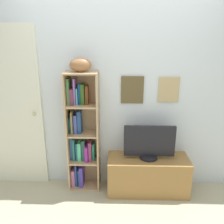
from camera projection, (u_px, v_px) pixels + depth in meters
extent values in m
cube|color=silver|center=(118.00, 90.00, 2.94)|extent=(4.80, 0.06, 2.56)
cube|color=brown|center=(132.00, 90.00, 2.90)|extent=(0.27, 0.02, 0.33)
cube|color=#A0AABB|center=(132.00, 90.00, 2.89)|extent=(0.22, 0.01, 0.28)
cube|color=tan|center=(169.00, 90.00, 2.88)|extent=(0.25, 0.02, 0.31)
cube|color=slate|center=(169.00, 90.00, 2.88)|extent=(0.20, 0.01, 0.26)
cube|color=tan|center=(68.00, 133.00, 2.97)|extent=(0.02, 0.25, 1.52)
cube|color=tan|center=(98.00, 133.00, 2.96)|extent=(0.02, 0.25, 1.52)
cube|color=tan|center=(85.00, 130.00, 3.08)|extent=(0.39, 0.01, 1.52)
cube|color=tan|center=(85.00, 185.00, 3.19)|extent=(0.35, 0.24, 0.02)
cube|color=tan|center=(84.00, 160.00, 3.08)|extent=(0.35, 0.24, 0.02)
cube|color=tan|center=(83.00, 134.00, 2.97)|extent=(0.35, 0.24, 0.02)
cube|color=tan|center=(82.00, 106.00, 2.85)|extent=(0.35, 0.24, 0.02)
cube|color=tan|center=(81.00, 73.00, 2.74)|extent=(0.35, 0.24, 0.02)
cube|color=#C3739A|center=(74.00, 176.00, 3.18)|extent=(0.04, 0.18, 0.23)
cube|color=#2C44A2|center=(77.00, 173.00, 3.17)|extent=(0.02, 0.18, 0.31)
cube|color=#326289|center=(79.00, 175.00, 3.19)|extent=(0.02, 0.16, 0.23)
cube|color=#4737A5|center=(82.00, 174.00, 3.16)|extent=(0.04, 0.20, 0.29)
cube|color=#355EA0|center=(72.00, 148.00, 3.08)|extent=(0.03, 0.14, 0.30)
cube|color=#2B6C6A|center=(75.00, 148.00, 3.07)|extent=(0.03, 0.16, 0.29)
cube|color=#2A637E|center=(77.00, 150.00, 3.09)|extent=(0.02, 0.14, 0.23)
cube|color=#4EC592|center=(80.00, 150.00, 3.07)|extent=(0.04, 0.17, 0.24)
cube|color=#255147|center=(84.00, 149.00, 3.07)|extent=(0.04, 0.16, 0.27)
cube|color=#902392|center=(87.00, 152.00, 3.06)|extent=(0.04, 0.19, 0.20)
cube|color=#7C3358|center=(91.00, 150.00, 3.06)|extent=(0.04, 0.18, 0.26)
cube|color=teal|center=(94.00, 150.00, 3.09)|extent=(0.03, 0.13, 0.22)
cube|color=#1A6F75|center=(71.00, 124.00, 2.99)|extent=(0.03, 0.13, 0.19)
cube|color=olive|center=(73.00, 122.00, 2.94)|extent=(0.02, 0.19, 0.29)
cube|color=#5560C6|center=(76.00, 123.00, 2.97)|extent=(0.04, 0.14, 0.23)
cube|color=navy|center=(80.00, 121.00, 2.96)|extent=(0.04, 0.15, 0.29)
cube|color=#508446|center=(69.00, 91.00, 2.84)|extent=(0.03, 0.16, 0.31)
cube|color=brown|center=(73.00, 96.00, 2.85)|extent=(0.04, 0.17, 0.19)
cube|color=#935FBA|center=(75.00, 91.00, 2.84)|extent=(0.02, 0.16, 0.32)
cube|color=teal|center=(78.00, 96.00, 2.86)|extent=(0.02, 0.15, 0.20)
cube|color=navy|center=(80.00, 94.00, 2.86)|extent=(0.02, 0.13, 0.25)
cube|color=#2E551D|center=(83.00, 94.00, 2.85)|extent=(0.04, 0.15, 0.25)
cube|color=brown|center=(87.00, 95.00, 2.86)|extent=(0.03, 0.13, 0.22)
ellipsoid|color=olive|center=(81.00, 65.00, 2.71)|extent=(0.26, 0.17, 0.16)
cube|color=olive|center=(148.00, 174.00, 3.03)|extent=(1.01, 0.40, 0.47)
cube|color=brown|center=(149.00, 183.00, 2.85)|extent=(0.91, 0.01, 0.30)
cylinder|color=black|center=(149.00, 157.00, 2.95)|extent=(0.22, 0.22, 0.04)
cube|color=black|center=(149.00, 141.00, 2.89)|extent=(0.62, 0.04, 0.39)
cube|color=#ADC7EE|center=(150.00, 141.00, 2.88)|extent=(0.58, 0.01, 0.35)
cube|color=silver|center=(12.00, 110.00, 3.00)|extent=(0.77, 0.04, 2.06)
cube|color=beige|center=(7.00, 77.00, 2.86)|extent=(0.49, 0.01, 0.74)
cube|color=beige|center=(16.00, 143.00, 3.13)|extent=(0.49, 0.01, 0.74)
sphere|color=tan|center=(34.00, 114.00, 2.97)|extent=(0.04, 0.04, 0.04)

